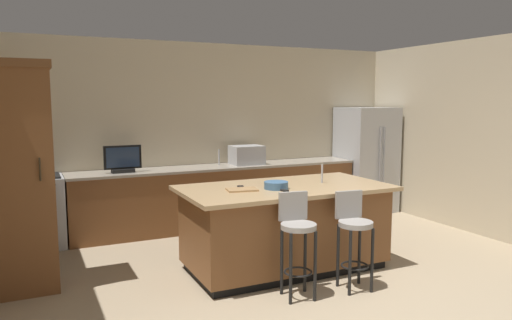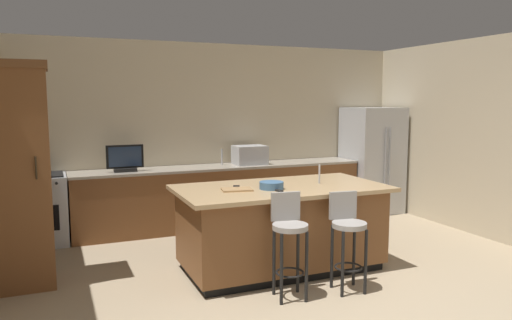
{
  "view_description": "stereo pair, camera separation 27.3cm",
  "coord_description": "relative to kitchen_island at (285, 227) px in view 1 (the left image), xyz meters",
  "views": [
    {
      "loc": [
        -2.66,
        -3.02,
        1.89
      ],
      "look_at": [
        0.04,
        2.68,
        1.11
      ],
      "focal_mm": 34.12,
      "sensor_mm": 36.0,
      "label": 1
    },
    {
      "loc": [
        -2.41,
        -3.13,
        1.89
      ],
      "look_at": [
        0.04,
        2.68,
        1.11
      ],
      "focal_mm": 34.12,
      "sensor_mm": 36.0,
      "label": 2
    }
  ],
  "objects": [
    {
      "name": "range_oven",
      "position": [
        -2.53,
        2.05,
        -0.02
      ],
      "size": [
        0.73,
        0.63,
        0.93
      ],
      "color": "#B7BABF",
      "rests_on": "ground_plane"
    },
    {
      "name": "sink_faucet_island",
      "position": [
        0.48,
        0.0,
        0.57
      ],
      "size": [
        0.02,
        0.02,
        0.22
      ],
      "primitive_type": "cylinder",
      "color": "#B2B2B7",
      "rests_on": "kitchen_island"
    },
    {
      "name": "kitchen_island",
      "position": [
        0.0,
        0.0,
        0.0
      ],
      "size": [
        2.31,
        1.21,
        0.94
      ],
      "color": "black",
      "rests_on": "ground_plane"
    },
    {
      "name": "refrigerator",
      "position": [
        2.65,
        1.96,
        0.4
      ],
      "size": [
        0.85,
        0.81,
        1.76
      ],
      "color": "#B7BABF",
      "rests_on": "ground_plane"
    },
    {
      "name": "tv_remote",
      "position": [
        -0.16,
        -0.24,
        0.47
      ],
      "size": [
        0.07,
        0.17,
        0.02
      ],
      "primitive_type": "cube",
      "rotation": [
        0.0,
        0.0,
        0.13
      ],
      "color": "black",
      "rests_on": "kitchen_island"
    },
    {
      "name": "wall_right",
      "position": [
        3.18,
        0.4,
        0.89
      ],
      "size": [
        0.12,
        4.46,
        2.74
      ],
      "primitive_type": "cube",
      "color": "beige",
      "rests_on": "ground_plane"
    },
    {
      "name": "cabinet_tower",
      "position": [
        -2.66,
        0.56,
        0.7
      ],
      "size": [
        0.68,
        0.59,
        2.26
      ],
      "color": "brown",
      "rests_on": "ground_plane"
    },
    {
      "name": "bar_stool_left",
      "position": [
        -0.28,
        -0.75,
        0.13
      ],
      "size": [
        0.34,
        0.36,
        1.01
      ],
      "rotation": [
        0.0,
        0.0,
        -0.15
      ],
      "color": "gray",
      "rests_on": "ground_plane"
    },
    {
      "name": "counter_back",
      "position": [
        0.03,
        2.05,
        -0.02
      ],
      "size": [
        4.37,
        0.62,
        0.91
      ],
      "color": "brown",
      "rests_on": "ground_plane"
    },
    {
      "name": "tv_monitor",
      "position": [
        -1.41,
        2.0,
        0.6
      ],
      "size": [
        0.5,
        0.16,
        0.37
      ],
      "color": "black",
      "rests_on": "counter_back"
    },
    {
      "name": "cell_phone",
      "position": [
        -0.47,
        0.16,
        0.46
      ],
      "size": [
        0.12,
        0.16,
        0.01
      ],
      "primitive_type": "cube",
      "rotation": [
        0.0,
        0.0,
        -0.34
      ],
      "color": "black",
      "rests_on": "kitchen_island"
    },
    {
      "name": "cutting_board",
      "position": [
        -0.54,
        -0.03,
        0.47
      ],
      "size": [
        0.35,
        0.27,
        0.02
      ],
      "primitive_type": "cube",
      "rotation": [
        0.0,
        0.0,
        -0.18
      ],
      "color": "#A87F51",
      "rests_on": "kitchen_island"
    },
    {
      "name": "fruit_bowl",
      "position": [
        -0.17,
        -0.1,
        0.5
      ],
      "size": [
        0.26,
        0.26,
        0.08
      ],
      "primitive_type": "cylinder",
      "color": "#3F668C",
      "rests_on": "kitchen_island"
    },
    {
      "name": "wall_back",
      "position": [
        0.09,
        2.43,
        0.89
      ],
      "size": [
        6.59,
        0.12,
        2.74
      ],
      "primitive_type": "cube",
      "color": "beige",
      "rests_on": "ground_plane"
    },
    {
      "name": "microwave",
      "position": [
        0.46,
        2.05,
        0.58
      ],
      "size": [
        0.48,
        0.36,
        0.28
      ],
      "primitive_type": "cube",
      "color": "#B7BABF",
      "rests_on": "counter_back"
    },
    {
      "name": "sink_faucet_back",
      "position": [
        0.04,
        2.15,
        0.55
      ],
      "size": [
        0.02,
        0.02,
        0.24
      ],
      "primitive_type": "cylinder",
      "color": "#B2B2B7",
      "rests_on": "counter_back"
    },
    {
      "name": "bar_stool_right",
      "position": [
        0.34,
        -0.81,
        0.11
      ],
      "size": [
        0.34,
        0.35,
        0.98
      ],
      "rotation": [
        0.0,
        0.0,
        -0.12
      ],
      "color": "gray",
      "rests_on": "ground_plane"
    }
  ]
}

